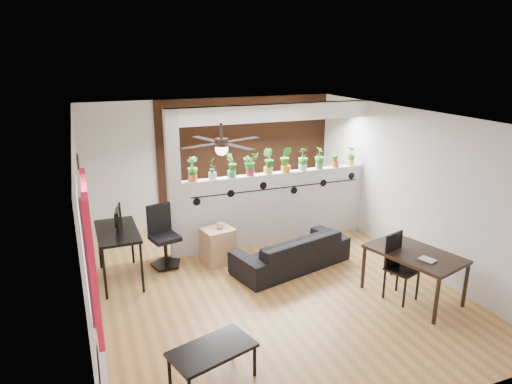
% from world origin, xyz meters
% --- Properties ---
extents(room_shell, '(6.30, 7.10, 2.90)m').
position_xyz_m(room_shell, '(0.00, 0.00, 1.30)').
color(room_shell, olive).
rests_on(room_shell, ground).
extents(partition_wall, '(3.60, 0.18, 1.35)m').
position_xyz_m(partition_wall, '(0.80, 1.50, 0.68)').
color(partition_wall, '#BCBCC1').
rests_on(partition_wall, ground).
extents(ceiling_header, '(3.60, 0.18, 0.30)m').
position_xyz_m(ceiling_header, '(0.80, 1.50, 2.45)').
color(ceiling_header, silver).
rests_on(ceiling_header, room_shell).
extents(pier_column, '(0.22, 0.20, 2.60)m').
position_xyz_m(pier_column, '(-1.11, 1.50, 1.30)').
color(pier_column, '#BCBCC1').
rests_on(pier_column, ground).
extents(brick_panel, '(3.90, 0.05, 2.60)m').
position_xyz_m(brick_panel, '(0.80, 2.97, 1.30)').
color(brick_panel, brown).
rests_on(brick_panel, ground).
extents(vine_decal, '(3.31, 0.01, 0.30)m').
position_xyz_m(vine_decal, '(0.80, 1.40, 1.08)').
color(vine_decal, black).
rests_on(vine_decal, partition_wall).
extents(window_assembly, '(0.09, 1.30, 1.55)m').
position_xyz_m(window_assembly, '(-2.56, -1.20, 1.51)').
color(window_assembly, white).
rests_on(window_assembly, room_shell).
extents(baseboard_heater, '(0.08, 1.00, 0.18)m').
position_xyz_m(baseboard_heater, '(-2.54, -1.20, 0.09)').
color(baseboard_heater, beige).
rests_on(baseboard_heater, ground).
extents(corkboard, '(0.03, 0.60, 0.45)m').
position_xyz_m(corkboard, '(-2.58, 0.95, 1.35)').
color(corkboard, '#8E6544').
rests_on(corkboard, room_shell).
extents(framed_art, '(0.03, 0.34, 0.44)m').
position_xyz_m(framed_art, '(-2.58, 0.90, 1.85)').
color(framed_art, '#8C7259').
rests_on(framed_art, room_shell).
extents(ceiling_fan, '(1.19, 1.19, 0.43)m').
position_xyz_m(ceiling_fan, '(-0.80, -0.30, 2.31)').
color(ceiling_fan, black).
rests_on(ceiling_fan, room_shell).
extents(potted_plant_0, '(0.27, 0.26, 0.42)m').
position_xyz_m(potted_plant_0, '(-0.78, 1.50, 1.57)').
color(potted_plant_0, '#CC5B18').
rests_on(potted_plant_0, partition_wall).
extents(potted_plant_1, '(0.24, 0.25, 0.40)m').
position_xyz_m(potted_plant_1, '(-0.43, 1.50, 1.56)').
color(potted_plant_1, silver).
rests_on(potted_plant_1, partition_wall).
extents(potted_plant_2, '(0.24, 0.20, 0.42)m').
position_xyz_m(potted_plant_2, '(-0.08, 1.50, 1.58)').
color(potted_plant_2, '#338E3F').
rests_on(potted_plant_2, partition_wall).
extents(potted_plant_3, '(0.25, 0.22, 0.42)m').
position_xyz_m(potted_plant_3, '(0.27, 1.50, 1.57)').
color(potted_plant_3, '#C21F3C').
rests_on(potted_plant_3, partition_wall).
extents(potted_plant_4, '(0.29, 0.30, 0.46)m').
position_xyz_m(potted_plant_4, '(0.62, 1.50, 1.59)').
color(potted_plant_4, gold).
rests_on(potted_plant_4, partition_wall).
extents(potted_plant_5, '(0.32, 0.30, 0.48)m').
position_xyz_m(potted_plant_5, '(0.98, 1.50, 1.60)').
color(potted_plant_5, orange).
rests_on(potted_plant_5, partition_wall).
extents(potted_plant_6, '(0.24, 0.20, 0.43)m').
position_xyz_m(potted_plant_6, '(1.33, 1.50, 1.58)').
color(potted_plant_6, silver).
rests_on(potted_plant_6, partition_wall).
extents(potted_plant_7, '(0.23, 0.25, 0.41)m').
position_xyz_m(potted_plant_7, '(1.68, 1.50, 1.57)').
color(potted_plant_7, '#42812F').
rests_on(potted_plant_7, partition_wall).
extents(potted_plant_8, '(0.23, 0.20, 0.38)m').
position_xyz_m(potted_plant_8, '(2.03, 1.50, 1.55)').
color(potted_plant_8, '#CA4720').
rests_on(potted_plant_8, partition_wall).
extents(potted_plant_9, '(0.20, 0.22, 0.37)m').
position_xyz_m(potted_plant_9, '(2.38, 1.50, 1.55)').
color(potted_plant_9, '#CCCB48').
rests_on(potted_plant_9, partition_wall).
extents(sofa, '(2.05, 1.21, 0.56)m').
position_xyz_m(sofa, '(0.58, 0.38, 0.28)').
color(sofa, black).
rests_on(sofa, ground).
extents(cube_shelf, '(0.58, 0.54, 0.61)m').
position_xyz_m(cube_shelf, '(-0.51, 1.01, 0.31)').
color(cube_shelf, '#A58157').
rests_on(cube_shelf, ground).
extents(cup, '(0.15, 0.15, 0.10)m').
position_xyz_m(cup, '(-0.46, 1.01, 0.67)').
color(cup, gray).
rests_on(cup, cube_shelf).
extents(computer_desk, '(0.63, 1.18, 0.85)m').
position_xyz_m(computer_desk, '(-2.13, 0.96, 0.76)').
color(computer_desk, black).
rests_on(computer_desk, ground).
extents(monitor, '(0.31, 0.10, 0.18)m').
position_xyz_m(monitor, '(-2.13, 1.11, 0.93)').
color(monitor, black).
rests_on(monitor, computer_desk).
extents(office_chair, '(0.54, 0.54, 1.04)m').
position_xyz_m(office_chair, '(-1.39, 1.22, 0.46)').
color(office_chair, black).
rests_on(office_chair, ground).
extents(dining_table, '(1.12, 1.48, 0.72)m').
position_xyz_m(dining_table, '(1.81, -1.16, 0.64)').
color(dining_table, black).
rests_on(dining_table, ground).
extents(book, '(0.21, 0.25, 0.02)m').
position_xyz_m(book, '(1.71, -1.46, 0.73)').
color(book, gray).
rests_on(book, dining_table).
extents(folding_chair, '(0.51, 0.51, 0.99)m').
position_xyz_m(folding_chair, '(1.59, -1.06, 0.58)').
color(folding_chair, black).
rests_on(folding_chair, ground).
extents(coffee_table, '(1.02, 0.75, 0.42)m').
position_xyz_m(coffee_table, '(-1.43, -1.84, 0.38)').
color(coffee_table, black).
rests_on(coffee_table, ground).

